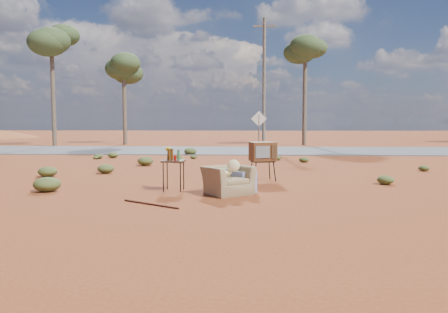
{
  "coord_description": "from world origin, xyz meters",
  "views": [
    {
      "loc": [
        0.71,
        -9.87,
        1.67
      ],
      "look_at": [
        0.24,
        0.9,
        0.8
      ],
      "focal_mm": 35.0,
      "sensor_mm": 36.0,
      "label": 1
    }
  ],
  "objects": [
    {
      "name": "tv_unit",
      "position": [
        1.27,
        2.39,
        0.81
      ],
      "size": [
        0.8,
        0.7,
        1.09
      ],
      "rotation": [
        0.0,
        0.0,
        0.27
      ],
      "color": "black",
      "rests_on": "ground"
    },
    {
      "name": "eucalyptus_center",
      "position": [
        5.0,
        21.0,
        6.43
      ],
      "size": [
        3.2,
        3.2,
        7.6
      ],
      "color": "brown",
      "rests_on": "ground"
    },
    {
      "name": "eucalyptus_left",
      "position": [
        -12.0,
        19.0,
        6.92
      ],
      "size": [
        3.2,
        3.2,
        8.1
      ],
      "color": "brown",
      "rests_on": "ground"
    },
    {
      "name": "road_sign",
      "position": [
        1.5,
        12.0,
        1.5
      ],
      "size": [
        0.78,
        0.06,
        2.19
      ],
      "color": "brown",
      "rests_on": "ground"
    },
    {
      "name": "side_table",
      "position": [
        -0.99,
        0.53,
        0.76
      ],
      "size": [
        0.54,
        0.54,
        1.03
      ],
      "rotation": [
        0.0,
        0.0,
        -0.05
      ],
      "color": "#3D2416",
      "rests_on": "ground"
    },
    {
      "name": "highway",
      "position": [
        0.0,
        15.0,
        0.02
      ],
      "size": [
        140.0,
        7.0,
        0.04
      ],
      "primitive_type": "cube",
      "color": "#565659",
      "rests_on": "ground"
    },
    {
      "name": "rusty_bar",
      "position": [
        -1.13,
        -1.33,
        0.02
      ],
      "size": [
        1.28,
        0.86,
        0.04
      ],
      "primitive_type": "cylinder",
      "rotation": [
        0.0,
        1.57,
        -0.58
      ],
      "color": "#4C1F14",
      "rests_on": "ground"
    },
    {
      "name": "utility_pole_center",
      "position": [
        2.0,
        17.5,
        4.15
      ],
      "size": [
        1.4,
        0.2,
        8.0
      ],
      "color": "brown",
      "rests_on": "ground"
    },
    {
      "name": "eucalyptus_near_left",
      "position": [
        -8.0,
        22.0,
        5.45
      ],
      "size": [
        3.2,
        3.2,
        6.6
      ],
      "color": "brown",
      "rests_on": "ground"
    },
    {
      "name": "scrub_patch",
      "position": [
        -0.82,
        4.41,
        0.14
      ],
      "size": [
        17.49,
        8.07,
        0.33
      ],
      "color": "#4A5625",
      "rests_on": "ground"
    },
    {
      "name": "ground",
      "position": [
        0.0,
        0.0,
        0.0
      ],
      "size": [
        140.0,
        140.0,
        0.0
      ],
      "primitive_type": "plane",
      "color": "brown",
      "rests_on": "ground"
    },
    {
      "name": "armchair",
      "position": [
        0.43,
        0.1,
        0.41
      ],
      "size": [
        1.27,
        1.29,
        0.87
      ],
      "rotation": [
        0.0,
        0.0,
        0.63
      ],
      "color": "olive",
      "rests_on": "ground"
    }
  ]
}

